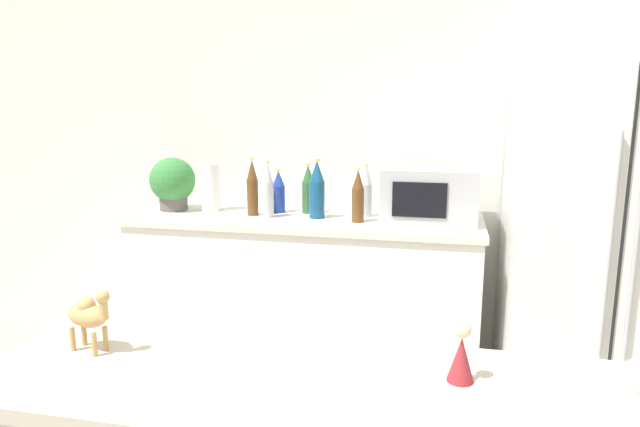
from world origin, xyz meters
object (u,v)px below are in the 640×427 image
at_px(back_bottle_1, 317,190).
at_px(wise_man_figurine_blue, 461,356).
at_px(back_bottle_2, 358,197).
at_px(back_bottle_6, 366,192).
at_px(microwave, 429,194).
at_px(back_bottle_5, 252,188).
at_px(potted_plant, 173,182).
at_px(camel_figurine, 89,314).
at_px(back_bottle_4, 268,191).
at_px(back_bottle_3, 279,192).
at_px(paper_towel_roll, 210,187).
at_px(back_bottle_0, 308,190).
at_px(refrigerator, 598,246).

relative_size(back_bottle_1, wise_man_figurine_blue, 2.33).
height_order(back_bottle_2, back_bottle_6, back_bottle_6).
relative_size(microwave, back_bottle_5, 1.53).
bearing_deg(potted_plant, camel_figurine, -69.00).
relative_size(back_bottle_2, back_bottle_4, 0.93).
height_order(potted_plant, back_bottle_6, potted_plant).
bearing_deg(back_bottle_5, back_bottle_3, 43.63).
bearing_deg(back_bottle_6, back_bottle_1, -158.18).
xyz_separation_m(back_bottle_2, back_bottle_3, (-0.47, 0.16, -0.02)).
height_order(paper_towel_roll, back_bottle_0, back_bottle_0).
bearing_deg(back_bottle_5, back_bottle_2, -4.85).
bearing_deg(back_bottle_0, paper_towel_roll, -174.73).
xyz_separation_m(microwave, back_bottle_0, (-0.66, 0.07, -0.01)).
bearing_deg(back_bottle_5, potted_plant, 174.76).
height_order(refrigerator, back_bottle_0, refrigerator).
bearing_deg(refrigerator, back_bottle_4, 179.85).
xyz_separation_m(back_bottle_2, back_bottle_5, (-0.59, 0.05, 0.02)).
distance_m(back_bottle_0, back_bottle_2, 0.35).
bearing_deg(back_bottle_2, paper_towel_roll, 171.76).
relative_size(back_bottle_1, back_bottle_6, 1.11).
distance_m(back_bottle_0, wise_man_figurine_blue, 2.03).
xyz_separation_m(back_bottle_2, camel_figurine, (-0.38, -1.73, -0.00)).
height_order(refrigerator, microwave, refrigerator).
xyz_separation_m(microwave, back_bottle_2, (-0.36, -0.11, -0.01)).
height_order(potted_plant, wise_man_figurine_blue, potted_plant).
bearing_deg(back_bottle_1, back_bottle_5, -178.78).
height_order(back_bottle_0, back_bottle_5, back_bottle_5).
bearing_deg(back_bottle_0, back_bottle_1, -57.11).
bearing_deg(back_bottle_2, back_bottle_5, 175.15).
height_order(paper_towel_roll, back_bottle_1, back_bottle_1).
relative_size(refrigerator, wise_man_figurine_blue, 12.90).
height_order(back_bottle_0, back_bottle_4, back_bottle_4).
height_order(back_bottle_0, back_bottle_1, back_bottle_1).
relative_size(back_bottle_3, back_bottle_4, 0.80).
bearing_deg(back_bottle_0, back_bottle_2, -30.03).
distance_m(refrigerator, back_bottle_6, 1.17).
bearing_deg(back_bottle_3, back_bottle_0, 5.90).
height_order(potted_plant, paper_towel_roll, potted_plant).
bearing_deg(back_bottle_1, back_bottle_2, -14.10).
xyz_separation_m(microwave, wise_man_figurine_blue, (0.12, -1.81, -0.05)).
distance_m(potted_plant, back_bottle_5, 0.49).
xyz_separation_m(paper_towel_roll, camel_figurine, (0.49, -1.86, -0.01)).
bearing_deg(potted_plant, back_bottle_1, -2.52).
bearing_deg(back_bottle_4, microwave, 6.05).
bearing_deg(back_bottle_1, camel_figurine, -94.71).
height_order(microwave, back_bottle_4, back_bottle_4).
distance_m(microwave, back_bottle_4, 0.85).
height_order(back_bottle_3, wise_man_figurine_blue, back_bottle_3).
bearing_deg(back_bottle_3, paper_towel_roll, -175.00).
relative_size(microwave, back_bottle_2, 1.72).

